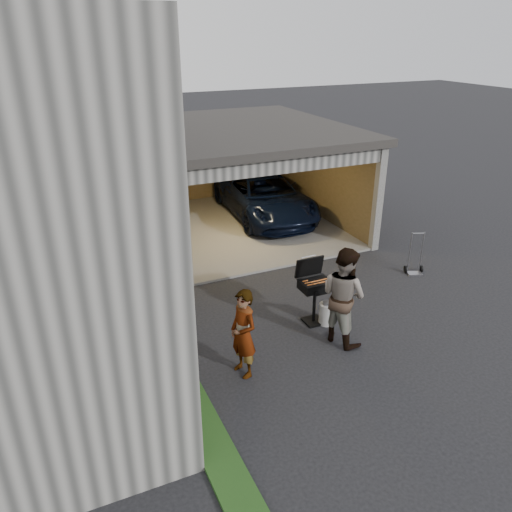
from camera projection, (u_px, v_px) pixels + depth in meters
The scene contains 10 objects.
ground at pixel (312, 360), 8.72m from camera, with size 80.00×80.00×0.00m, color black.
groundcover_strip at pixel (210, 437), 7.04m from camera, with size 0.50×8.00×0.06m, color #193814.
garage at pixel (216, 164), 13.86m from camera, with size 6.80×6.30×2.90m.
minivan at pixel (265, 198), 15.05m from camera, with size 2.10×4.54×1.26m, color black.
woman at pixel (243, 334), 8.08m from camera, with size 0.57×0.37×1.56m, color #9EAFC7.
man at pixel (343, 296), 8.93m from camera, with size 0.90×0.70×1.86m, color #45251B.
bbq_grill at pixel (314, 287), 9.56m from camera, with size 0.59×0.51×1.31m.
propane_tank at pixel (326, 314), 9.72m from camera, with size 0.29×0.29×0.44m, color silver.
plywood_panel at pixel (166, 348), 8.17m from camera, with size 0.04×0.93×1.04m, color brown.
hand_truck at pixel (415, 266), 11.76m from camera, with size 0.46×0.42×1.02m.
Camera 1 is at (-3.85, -6.14, 5.28)m, focal length 35.00 mm.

